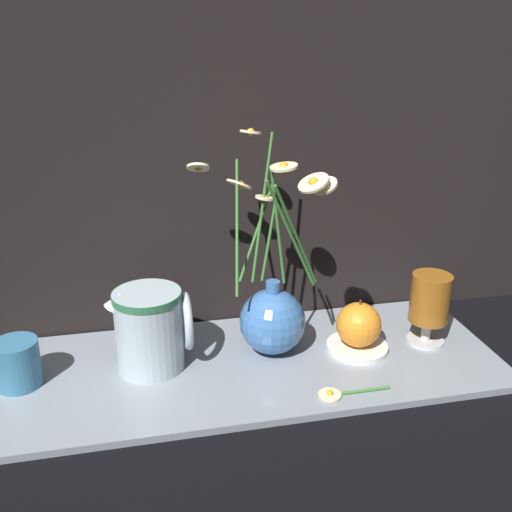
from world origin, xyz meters
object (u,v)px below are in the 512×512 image
object	(u,v)px
tea_glass	(428,300)
vase_with_flowers	(272,314)
yellow_mug	(16,364)
orange_fruit	(359,325)
ceramic_pitcher	(151,327)

from	to	relation	value
tea_glass	vase_with_flowers	bearing A→B (deg)	175.39
yellow_mug	orange_fruit	world-z (taller)	orange_fruit
yellow_mug	tea_glass	xyz separation A→B (m)	(0.70, -0.01, 0.04)
vase_with_flowers	yellow_mug	bearing A→B (deg)	-177.82
vase_with_flowers	orange_fruit	size ratio (longest dim) A/B	4.42
vase_with_flowers	tea_glass	world-z (taller)	vase_with_flowers
tea_glass	orange_fruit	world-z (taller)	tea_glass
ceramic_pitcher	orange_fruit	size ratio (longest dim) A/B	1.71
tea_glass	orange_fruit	size ratio (longest dim) A/B	1.51
yellow_mug	tea_glass	size ratio (longest dim) A/B	0.61
yellow_mug	orange_fruit	xyz separation A→B (m)	(0.57, -0.01, 0.01)
ceramic_pitcher	orange_fruit	world-z (taller)	ceramic_pitcher
tea_glass	orange_fruit	xyz separation A→B (m)	(-0.13, -0.01, -0.03)
orange_fruit	tea_glass	bearing A→B (deg)	3.36
vase_with_flowers	ceramic_pitcher	distance (m)	0.21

